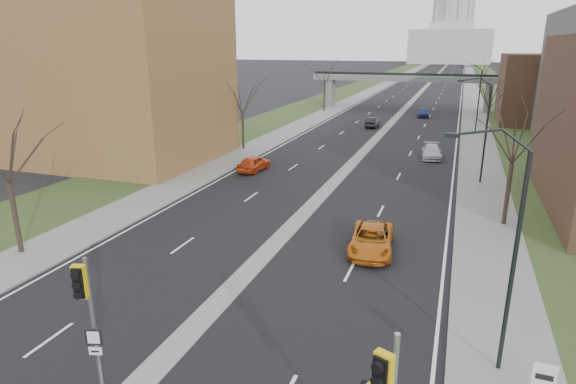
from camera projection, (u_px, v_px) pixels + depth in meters
The scene contains 25 objects.
road_surface at pixel (430, 82), 150.93m from camera, with size 20.00×600.00×0.01m, color black.
median_strip at pixel (430, 82), 150.93m from camera, with size 1.20×600.00×0.02m, color gray.
sidewalk_right at pixel (471, 83), 147.07m from camera, with size 4.00×600.00×0.12m, color gray.
sidewalk_left at pixel (392, 81), 154.75m from camera, with size 4.00×600.00×0.12m, color gray.
grass_verge_right at pixel (492, 83), 145.15m from camera, with size 8.00×600.00×0.10m, color #2B3C1C.
grass_verge_left at pixel (373, 81), 156.67m from camera, with size 8.00×600.00×0.10m, color #2B3C1C.
apartment_building at pixel (88, 48), 47.93m from camera, with size 25.00×16.00×22.00m, color brown.
commercial_block_far at pixel (552, 90), 70.36m from camera, with size 14.00×14.00×10.00m, color #4E3424.
pedestrian_bridge at pixel (406, 82), 86.46m from camera, with size 34.00×3.00×6.45m.
capitol at pixel (451, 32), 298.59m from camera, with size 48.00×42.00×55.75m.
streetlight_near at pixel (498, 184), 15.67m from camera, with size 2.61×0.20×8.70m.
streetlight_mid at pixel (479, 101), 39.08m from camera, with size 2.61×0.20×8.70m.
streetlight_far at pixel (474, 80), 62.50m from camera, with size 2.61×0.20×8.70m.
tree_left_a at pixel (1, 138), 25.24m from camera, with size 7.20×7.20×9.40m.
tree_left_b at pixel (242, 93), 52.38m from camera, with size 6.75×6.75×8.81m.
tree_left_c at pixel (325, 70), 82.77m from camera, with size 7.65×7.65×9.99m.
tree_right_a at pixel (517, 124), 29.53m from camera, with size 7.20×7.20×9.40m.
tree_right_b at pixel (491, 91), 59.49m from camera, with size 6.30×6.30×8.22m.
tree_right_c at pixel (482, 67), 95.16m from camera, with size 7.65×7.65×9.99m.
signal_pole_median at pixel (87, 305), 15.11m from camera, with size 0.67×0.83×4.97m.
car_left_near at pixel (254, 163), 44.77m from camera, with size 1.72×4.27×1.46m, color #BF3E15.
car_left_far at pixel (372, 122), 68.61m from camera, with size 1.48×4.25×1.40m, color black.
car_right_near at pixel (372, 239), 27.33m from camera, with size 2.36×5.12×1.42m, color #BD6214.
car_right_mid at pixel (432, 152), 49.86m from camera, with size 1.90×4.68×1.36m, color silver.
car_right_far at pixel (423, 112), 78.36m from camera, with size 1.74×4.33×1.48m, color navy.
Camera 1 is at (9.57, -10.48, 11.31)m, focal length 30.00 mm.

